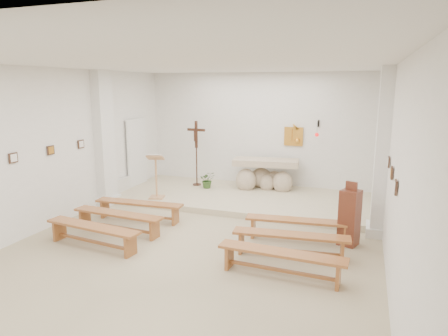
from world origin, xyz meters
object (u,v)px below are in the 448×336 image
at_px(crucifix_stand, 196,149).
at_px(bench_left_third, 93,231).
at_px(bench_left_front, 139,207).
at_px(bench_right_third, 281,258).
at_px(lectern, 156,176).
at_px(bench_left_second, 118,218).
at_px(bench_right_front, 298,225).
at_px(altar, 265,176).
at_px(bench_right_second, 291,239).
at_px(donation_pedestal, 349,217).

bearing_deg(crucifix_stand, bench_left_third, -85.26).
bearing_deg(bench_left_front, bench_right_third, -27.69).
relative_size(lectern, bench_left_second, 0.57).
bearing_deg(bench_right_front, lectern, 155.29).
bearing_deg(lectern, altar, 22.35).
bearing_deg(bench_left_front, bench_right_second, -15.99).
bearing_deg(donation_pedestal, crucifix_stand, 167.14).
bearing_deg(bench_left_third, bench_left_front, 96.89).
distance_m(lectern, bench_left_front, 1.45).
height_order(altar, bench_right_second, altar).
relative_size(bench_left_second, bench_left_third, 1.00).
bearing_deg(altar, bench_left_front, -130.79).
bearing_deg(crucifix_stand, bench_left_second, -85.68).
xyz_separation_m(bench_left_second, bench_right_third, (3.71, -0.85, 0.00)).
bearing_deg(donation_pedestal, lectern, -174.03).
bearing_deg(bench_right_front, bench_left_front, 174.03).
bearing_deg(bench_left_front, bench_left_second, -93.10).
height_order(crucifix_stand, bench_left_front, crucifix_stand).
xyz_separation_m(altar, bench_left_third, (-2.20, -5.00, -0.18)).
xyz_separation_m(bench_right_second, bench_right_third, (0.00, -0.85, 0.00)).
bearing_deg(bench_right_second, bench_left_second, 173.85).
bearing_deg(bench_right_second, bench_left_front, 160.96).
relative_size(altar, bench_left_second, 0.90).
distance_m(crucifix_stand, bench_right_second, 5.35).
distance_m(altar, bench_left_front, 3.98).
xyz_separation_m(bench_left_front, bench_right_front, (3.71, 0.00, 0.00)).
xyz_separation_m(crucifix_stand, bench_right_second, (3.55, -3.89, -0.93)).
xyz_separation_m(crucifix_stand, bench_left_front, (-0.16, -3.04, -0.93)).
height_order(altar, donation_pedestal, donation_pedestal).
xyz_separation_m(bench_left_front, bench_right_second, (3.71, -0.85, 0.00)).
height_order(bench_left_front, bench_left_second, same).
distance_m(lectern, bench_left_third, 3.10).
xyz_separation_m(bench_right_front, bench_left_second, (-3.71, -0.85, 0.00)).
xyz_separation_m(donation_pedestal, bench_right_third, (-0.98, -1.81, -0.23)).
xyz_separation_m(crucifix_stand, bench_left_third, (-0.16, -4.74, -0.93)).
xyz_separation_m(bench_left_front, bench_left_second, (-0.00, -0.85, 0.00)).
height_order(lectern, bench_left_third, lectern).
bearing_deg(lectern, bench_left_third, -100.39).
relative_size(altar, donation_pedestal, 1.50).
relative_size(donation_pedestal, bench_left_front, 0.60).
bearing_deg(altar, bench_left_second, -125.05).
distance_m(altar, donation_pedestal, 4.05).
distance_m(bench_right_front, bench_left_third, 4.08).
distance_m(donation_pedestal, bench_left_second, 4.80).
bearing_deg(bench_right_front, donation_pedestal, 0.35).
xyz_separation_m(lectern, bench_left_third, (0.29, -3.05, -0.42)).
height_order(bench_right_front, bench_right_third, same).
relative_size(lectern, bench_right_second, 0.57).
height_order(crucifix_stand, bench_left_third, crucifix_stand).
bearing_deg(bench_left_third, bench_right_front, 31.48).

